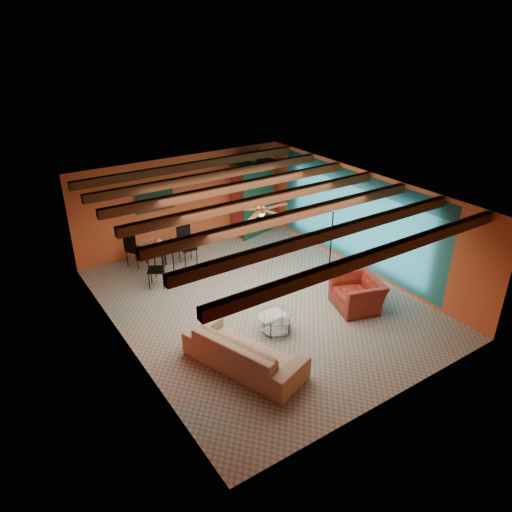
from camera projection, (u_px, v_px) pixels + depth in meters
room at (258, 208)px, 10.53m from camera, size 6.52×8.01×2.71m
sofa at (244, 351)px, 9.21m from camera, size 1.70×2.63×0.72m
armchair at (357, 293)px, 11.13m from camera, size 1.29×1.38×0.74m
coffee_table at (277, 323)px, 10.31m from camera, size 1.01×1.01×0.42m
dining_table at (160, 253)px, 12.69m from camera, size 2.08×2.08×1.08m
armoire at (253, 199)px, 14.86m from camera, size 1.38×0.89×2.23m
floor_lamp at (331, 237)px, 12.60m from camera, size 0.43×0.43×1.89m
ceiling_fan at (261, 210)px, 10.45m from camera, size 1.50×1.50×0.44m
painting at (154, 198)px, 13.27m from camera, size 1.05×0.03×0.65m
potted_plant at (252, 155)px, 14.26m from camera, size 0.53×0.49×0.49m
vase at (158, 231)px, 12.41m from camera, size 0.22×0.22×0.21m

